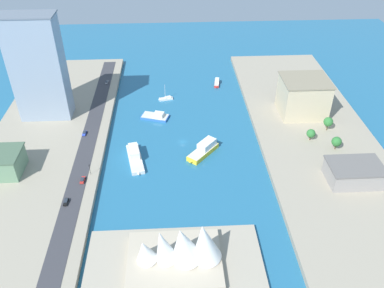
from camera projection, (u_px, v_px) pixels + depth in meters
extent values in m
plane|color=#23668E|center=(183.00, 142.00, 241.63)|extent=(440.00, 440.00, 0.00)
cube|color=#9E937F|center=(314.00, 136.00, 244.37)|extent=(70.00, 240.00, 3.11)
cube|color=#9E937F|center=(47.00, 144.00, 237.08)|extent=(70.00, 240.00, 3.11)
cube|color=#A89E89|center=(175.00, 264.00, 167.02)|extent=(74.08, 38.86, 2.00)
cube|color=#38383D|center=(88.00, 141.00, 237.25)|extent=(9.46, 228.00, 0.15)
cube|color=yellow|center=(203.00, 152.00, 230.86)|extent=(19.76, 21.44, 2.90)
cone|color=yellow|center=(191.00, 162.00, 223.22)|extent=(3.68, 3.68, 2.61)
cube|color=white|center=(207.00, 144.00, 231.34)|extent=(11.98, 12.61, 3.92)
cube|color=beige|center=(203.00, 150.00, 229.99)|extent=(18.97, 20.58, 0.10)
cube|color=silver|center=(135.00, 159.00, 226.07)|extent=(12.13, 27.59, 2.11)
cone|color=silver|center=(139.00, 174.00, 215.06)|extent=(2.23, 2.23, 1.89)
cube|color=white|center=(134.00, 151.00, 226.24)|extent=(7.33, 12.41, 4.58)
cube|color=beige|center=(135.00, 157.00, 225.43)|extent=(11.64, 26.49, 0.10)
cube|color=white|center=(166.00, 99.00, 284.06)|extent=(10.06, 5.09, 1.37)
cone|color=white|center=(159.00, 100.00, 282.94)|extent=(1.46, 1.46, 1.23)
cube|color=white|center=(168.00, 97.00, 283.70)|extent=(4.56, 3.25, 0.96)
cube|color=beige|center=(166.00, 98.00, 283.63)|extent=(9.66, 4.88, 0.10)
cylinder|color=silver|center=(165.00, 91.00, 280.52)|extent=(0.24, 0.24, 10.51)
cube|color=blue|center=(155.00, 117.00, 263.93)|extent=(19.33, 13.66, 1.53)
cone|color=blue|center=(142.00, 115.00, 265.83)|extent=(1.74, 1.74, 1.38)
cube|color=white|center=(159.00, 115.00, 262.19)|extent=(7.66, 7.12, 2.57)
cube|color=beige|center=(155.00, 116.00, 263.46)|extent=(18.56, 13.11, 0.10)
cube|color=red|center=(217.00, 84.00, 302.89)|extent=(5.16, 11.71, 1.96)
cone|color=red|center=(216.00, 87.00, 297.88)|extent=(2.03, 2.03, 1.77)
cube|color=white|center=(217.00, 80.00, 303.26)|extent=(3.57, 5.07, 2.20)
cube|color=beige|center=(217.00, 82.00, 302.30)|extent=(4.95, 11.24, 0.10)
cube|color=#8C9EB2|center=(38.00, 69.00, 242.71)|extent=(31.10, 15.82, 65.05)
cube|color=slate|center=(25.00, 15.00, 223.67)|extent=(32.34, 16.46, 0.80)
cube|color=gray|center=(354.00, 173.00, 205.15)|extent=(26.61, 18.35, 9.21)
cube|color=slate|center=(356.00, 166.00, 202.25)|extent=(27.67, 19.08, 0.80)
cube|color=#C6B793|center=(303.00, 97.00, 257.09)|extent=(28.45, 25.97, 23.32)
cube|color=gray|center=(306.00, 80.00, 250.11)|extent=(29.59, 27.01, 0.80)
cylinder|color=black|center=(67.00, 205.00, 192.14)|extent=(0.27, 0.65, 0.64)
cylinder|color=black|center=(64.00, 205.00, 192.10)|extent=(0.27, 0.65, 0.64)
cylinder|color=black|center=(69.00, 200.00, 195.03)|extent=(0.27, 0.65, 0.64)
cylinder|color=black|center=(65.00, 200.00, 194.99)|extent=(0.27, 0.65, 0.64)
cube|color=black|center=(66.00, 202.00, 193.38)|extent=(1.93, 5.11, 0.83)
cube|color=#262D38|center=(66.00, 201.00, 193.18)|extent=(1.66, 2.87, 0.59)
cylinder|color=black|center=(85.00, 135.00, 241.08)|extent=(0.27, 0.65, 0.64)
cylinder|color=black|center=(83.00, 135.00, 241.05)|extent=(0.27, 0.65, 0.64)
cylinder|color=black|center=(86.00, 132.00, 243.87)|extent=(0.27, 0.65, 0.64)
cylinder|color=black|center=(84.00, 132.00, 243.84)|extent=(0.27, 0.65, 0.64)
cube|color=blue|center=(84.00, 133.00, 242.28)|extent=(2.05, 4.95, 0.83)
cube|color=#262D38|center=(84.00, 132.00, 242.10)|extent=(1.75, 2.79, 0.49)
cylinder|color=black|center=(106.00, 82.00, 299.86)|extent=(0.26, 0.65, 0.64)
cylinder|color=black|center=(108.00, 82.00, 299.91)|extent=(0.26, 0.65, 0.64)
cylinder|color=black|center=(105.00, 84.00, 297.28)|extent=(0.26, 0.65, 0.64)
cylinder|color=black|center=(108.00, 83.00, 297.33)|extent=(0.26, 0.65, 0.64)
cube|color=#B7B7BC|center=(107.00, 82.00, 298.44)|extent=(2.02, 4.56, 0.73)
cube|color=#262D38|center=(107.00, 82.00, 297.90)|extent=(1.75, 2.57, 0.51)
cylinder|color=black|center=(82.00, 178.00, 208.32)|extent=(0.28, 0.65, 0.64)
cylinder|color=black|center=(85.00, 178.00, 208.33)|extent=(0.28, 0.65, 0.64)
cylinder|color=black|center=(80.00, 183.00, 205.39)|extent=(0.28, 0.65, 0.64)
cylinder|color=black|center=(84.00, 183.00, 205.40)|extent=(0.28, 0.65, 0.64)
cube|color=red|center=(83.00, 180.00, 206.66)|extent=(2.13, 5.21, 0.89)
cube|color=#262D38|center=(82.00, 179.00, 206.04)|extent=(1.80, 2.95, 0.53)
cylinder|color=black|center=(90.00, 170.00, 210.19)|extent=(0.18, 0.18, 5.50)
cube|color=black|center=(89.00, 165.00, 208.31)|extent=(0.36, 0.36, 1.00)
sphere|color=red|center=(89.00, 165.00, 208.10)|extent=(0.24, 0.24, 0.24)
sphere|color=yellow|center=(89.00, 165.00, 208.31)|extent=(0.24, 0.24, 0.24)
sphere|color=green|center=(89.00, 166.00, 208.51)|extent=(0.24, 0.24, 0.24)
cube|color=#BCAD93|center=(174.00, 260.00, 165.58)|extent=(39.03, 29.96, 3.00)
cone|color=white|center=(205.00, 242.00, 159.97)|extent=(14.40, 12.23, 19.71)
cone|color=white|center=(183.00, 244.00, 160.12)|extent=(15.52, 13.07, 18.34)
cone|color=white|center=(163.00, 246.00, 160.00)|extent=(11.62, 9.24, 16.90)
cone|color=white|center=(145.00, 251.00, 161.25)|extent=(10.09, 8.88, 11.17)
cylinder|color=brown|center=(327.00, 128.00, 245.55)|extent=(0.50, 0.50, 3.72)
sphere|color=#2D7233|center=(328.00, 122.00, 243.15)|extent=(5.75, 5.75, 5.75)
cylinder|color=brown|center=(310.00, 138.00, 237.15)|extent=(0.50, 0.50, 2.59)
sphere|color=#2D7233|center=(311.00, 133.00, 235.21)|extent=(5.18, 5.18, 5.18)
cylinder|color=brown|center=(335.00, 147.00, 229.52)|extent=(0.50, 0.50, 2.97)
sphere|color=#2D7233|center=(337.00, 142.00, 227.35)|extent=(5.69, 5.69, 5.69)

